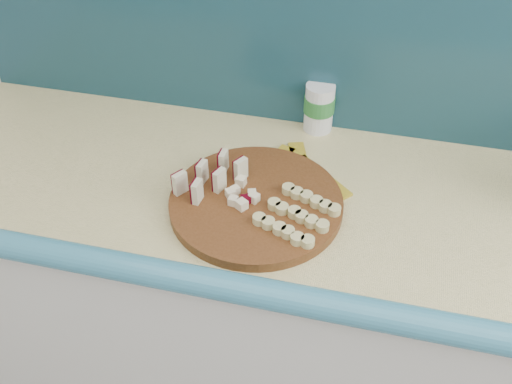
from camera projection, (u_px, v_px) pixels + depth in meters
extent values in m
cube|color=silver|center=(352.00, 330.00, 1.57)|extent=(2.20, 0.60, 0.88)
cube|color=#CCC077|center=(374.00, 209.00, 1.27)|extent=(2.20, 0.60, 0.03)
cube|color=teal|center=(361.00, 317.00, 1.05)|extent=(2.20, 0.06, 0.03)
cube|color=teal|center=(401.00, 42.00, 1.31)|extent=(2.20, 0.02, 0.50)
cylinder|color=#47260F|center=(256.00, 203.00, 1.25)|extent=(0.49, 0.49, 0.02)
cube|color=beige|center=(180.00, 183.00, 1.24)|extent=(0.02, 0.03, 0.05)
cube|color=#480511|center=(177.00, 182.00, 1.24)|extent=(0.02, 0.03, 0.05)
cube|color=beige|center=(202.00, 172.00, 1.27)|extent=(0.02, 0.03, 0.05)
cube|color=#480511|center=(199.00, 171.00, 1.27)|extent=(0.02, 0.03, 0.05)
cube|color=beige|center=(224.00, 162.00, 1.29)|extent=(0.02, 0.03, 0.05)
cube|color=#480511|center=(221.00, 160.00, 1.30)|extent=(0.02, 0.03, 0.05)
cube|color=beige|center=(197.00, 192.00, 1.22)|extent=(0.02, 0.03, 0.05)
cube|color=#480511|center=(194.00, 190.00, 1.22)|extent=(0.02, 0.03, 0.05)
cube|color=beige|center=(220.00, 180.00, 1.25)|extent=(0.02, 0.03, 0.05)
cube|color=#480511|center=(217.00, 179.00, 1.25)|extent=(0.02, 0.03, 0.05)
cube|color=beige|center=(241.00, 169.00, 1.27)|extent=(0.02, 0.03, 0.05)
cube|color=#480511|center=(238.00, 168.00, 1.28)|extent=(0.02, 0.03, 0.05)
cube|color=#F0E4C0|center=(250.00, 193.00, 1.24)|extent=(0.02, 0.02, 0.02)
cube|color=#F0E4C0|center=(254.00, 192.00, 1.24)|extent=(0.02, 0.02, 0.02)
cube|color=#480511|center=(256.00, 188.00, 1.25)|extent=(0.02, 0.02, 0.02)
cube|color=#F0E4C0|center=(249.00, 189.00, 1.25)|extent=(0.02, 0.02, 0.02)
cube|color=#F0E4C0|center=(245.00, 187.00, 1.25)|extent=(0.02, 0.02, 0.02)
cube|color=#F0E4C0|center=(238.00, 187.00, 1.25)|extent=(0.02, 0.02, 0.02)
cube|color=#F0E4C0|center=(242.00, 192.00, 1.24)|extent=(0.02, 0.02, 0.02)
cube|color=#F0E4C0|center=(240.00, 195.00, 1.23)|extent=(0.02, 0.02, 0.02)
cube|color=#480511|center=(244.00, 199.00, 1.22)|extent=(0.02, 0.02, 0.02)
cube|color=#F0E4C0|center=(249.00, 196.00, 1.23)|extent=(0.02, 0.02, 0.02)
cylinder|color=#CABE7B|center=(259.00, 220.00, 1.18)|extent=(0.03, 0.03, 0.02)
cylinder|color=#CABE7B|center=(268.00, 224.00, 1.17)|extent=(0.03, 0.03, 0.02)
cylinder|color=#CABE7B|center=(278.00, 229.00, 1.16)|extent=(0.03, 0.03, 0.02)
cylinder|color=#CABE7B|center=(287.00, 233.00, 1.15)|extent=(0.03, 0.03, 0.02)
cylinder|color=#CABE7B|center=(297.00, 238.00, 1.14)|extent=(0.03, 0.03, 0.02)
cylinder|color=#CABE7B|center=(306.00, 243.00, 1.13)|extent=(0.03, 0.03, 0.02)
cylinder|color=#CABE7B|center=(274.00, 204.00, 1.21)|extent=(0.03, 0.03, 0.02)
cylinder|color=#CABE7B|center=(283.00, 209.00, 1.20)|extent=(0.03, 0.03, 0.02)
cylinder|color=#CABE7B|center=(292.00, 213.00, 1.19)|extent=(0.03, 0.03, 0.02)
cylinder|color=#CABE7B|center=(302.00, 217.00, 1.18)|extent=(0.03, 0.03, 0.02)
cylinder|color=#CABE7B|center=(311.00, 221.00, 1.17)|extent=(0.03, 0.03, 0.02)
cylinder|color=#CABE7B|center=(321.00, 226.00, 1.16)|extent=(0.03, 0.03, 0.02)
cylinder|color=#CABE7B|center=(289.00, 190.00, 1.25)|extent=(0.03, 0.03, 0.02)
cylinder|color=#CABE7B|center=(297.00, 194.00, 1.24)|extent=(0.03, 0.03, 0.02)
cylinder|color=#CABE7B|center=(306.00, 198.00, 1.23)|extent=(0.03, 0.03, 0.02)
cylinder|color=#CABE7B|center=(316.00, 202.00, 1.22)|extent=(0.03, 0.03, 0.02)
cylinder|color=#CABE7B|center=(325.00, 206.00, 1.21)|extent=(0.03, 0.03, 0.02)
cylinder|color=#CABE7B|center=(334.00, 210.00, 1.20)|extent=(0.03, 0.03, 0.02)
cylinder|color=white|center=(319.00, 108.00, 1.44)|extent=(0.07, 0.07, 0.13)
cylinder|color=#2C7B35|center=(319.00, 104.00, 1.43)|extent=(0.08, 0.08, 0.04)
cube|color=gold|center=(271.00, 167.00, 1.36)|extent=(0.09, 0.18, 0.01)
cube|color=gold|center=(300.00, 165.00, 1.36)|extent=(0.09, 0.18, 0.01)
cube|color=gold|center=(321.00, 177.00, 1.33)|extent=(0.16, 0.15, 0.01)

